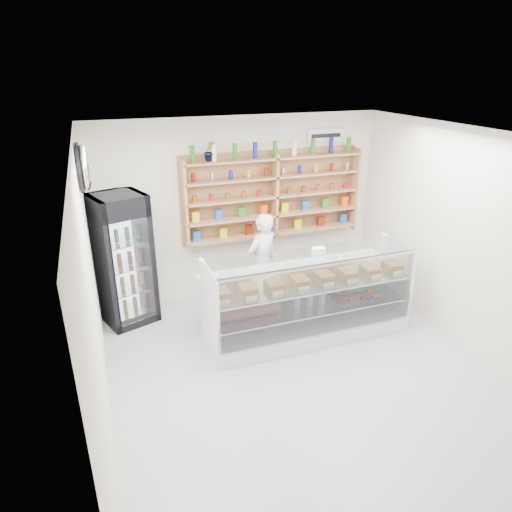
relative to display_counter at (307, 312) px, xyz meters
name	(u,v)px	position (x,y,z in m)	size (l,w,h in m)	color
room	(312,272)	(-0.42, -0.88, 1.06)	(5.00, 5.00, 5.00)	#B7B7BC
display_counter	(307,312)	(0.00, 0.00, 0.00)	(2.77, 0.83, 1.21)	white
shop_worker	(262,262)	(-0.30, 0.96, 0.41)	(0.55, 0.36, 1.50)	white
drinks_cooler	(123,260)	(-2.27, 1.25, 0.61)	(0.86, 0.85, 1.89)	black
wall_shelving	(274,196)	(0.08, 1.46, 1.26)	(2.84, 0.28, 1.33)	#AF7953
potted_plant	(209,151)	(-0.92, 1.46, 2.00)	(0.16, 0.13, 0.29)	#1E6626
security_mirror	(84,168)	(-2.59, 0.32, 2.11)	(0.15, 0.50, 0.50)	silver
wall_sign	(326,135)	(0.98, 1.59, 2.11)	(0.62, 0.03, 0.20)	white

